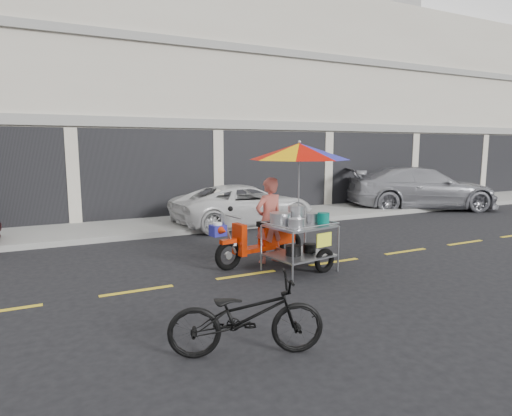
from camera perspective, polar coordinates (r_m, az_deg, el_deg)
name	(u,v)px	position (r m, az deg, el deg)	size (l,w,h in m)	color
ground	(334,262)	(9.05, 10.33, -7.11)	(90.00, 90.00, 0.00)	black
sidewalk	(230,219)	(13.73, -3.51, -1.41)	(45.00, 3.00, 0.15)	gray
shophouse_block	(243,104)	(19.41, -1.78, 13.75)	(36.00, 8.11, 10.40)	beige
centerline	(334,262)	(9.05, 10.33, -7.08)	(42.00, 0.10, 0.01)	gold
white_pickup	(244,205)	(12.98, -1.57, 0.44)	(2.03, 4.41, 1.23)	silver
silver_pickup	(421,188)	(17.38, 21.11, 2.50)	(2.24, 5.52, 1.60)	#9D9DA5
near_bicycle	(246,316)	(5.00, -1.30, -14.18)	(0.62, 1.78, 0.94)	black
food_vendor_rig	(287,188)	(8.30, 4.19, 2.62)	(2.71, 2.19, 2.49)	black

